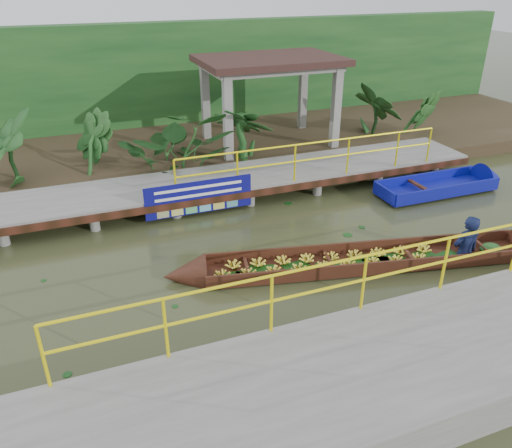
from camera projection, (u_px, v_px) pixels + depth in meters
name	position (u px, v px, depth m)	size (l,w,h in m)	color
ground	(251.00, 261.00, 10.78)	(80.00, 80.00, 0.00)	#2F361B
land_strip	(173.00, 148.00, 16.91)	(30.00, 8.00, 0.45)	#34281A
far_dock	(207.00, 184.00, 13.42)	(16.00, 2.06, 1.66)	slate
near_dock	(411.00, 367.00, 7.47)	(18.00, 2.40, 1.73)	slate
pavilion	(269.00, 69.00, 15.70)	(4.40, 3.00, 3.00)	slate
foliage_backdrop	(155.00, 81.00, 18.18)	(30.00, 0.80, 4.00)	#133D18
vendor_boat	(389.00, 251.00, 10.57)	(8.64, 2.62, 2.17)	#35180E
moored_blue_boat	(463.00, 183.00, 14.27)	(4.02, 1.10, 0.95)	#0C118B
blue_banner	(199.00, 197.00, 12.45)	(2.74, 0.04, 0.86)	navy
tropical_plants	(235.00, 132.00, 15.09)	(14.26, 1.26, 1.57)	#133D18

